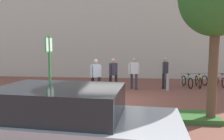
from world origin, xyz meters
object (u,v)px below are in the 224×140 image
parking_sign_post (49,64)px  bike_at_sign (52,103)px  person_suited_dark (165,71)px  car_silver_sedan (68,126)px  person_shirt_blue (96,74)px  bollard_steel (168,82)px  person_suited_navy (113,72)px  bike_rack_cluster (204,81)px  person_shirt_white (134,71)px

parking_sign_post → bike_at_sign: size_ratio=1.73×
person_suited_dark → car_silver_sedan: (-3.06, -8.08, -0.23)m
person_suited_dark → person_shirt_blue: bearing=-152.6°
bollard_steel → person_suited_dark: 0.81m
bike_at_sign → bollard_steel: (4.65, 4.32, 0.10)m
bollard_steel → person_suited_dark: (-0.05, 0.61, 0.53)m
parking_sign_post → person_shirt_blue: size_ratio=1.55×
parking_sign_post → bike_at_sign: 1.40m
parking_sign_post → person_shirt_blue: (0.99, 3.31, -0.75)m
bike_at_sign → person_suited_dark: (4.60, 4.93, 0.63)m
person_suited_navy → bike_rack_cluster: bearing=18.0°
bike_at_sign → bike_rack_cluster: 8.85m
bollard_steel → person_suited_dark: bearing=94.7°
bike_rack_cluster → person_suited_navy: bearing=-162.0°
person_shirt_blue → person_suited_dark: size_ratio=1.00×
bollard_steel → bike_rack_cluster: bearing=29.3°
bollard_steel → person_shirt_blue: (-3.62, -1.25, 0.53)m
parking_sign_post → person_suited_dark: bearing=48.6°
bike_at_sign → car_silver_sedan: 3.53m
bollard_steel → car_silver_sedan: (-3.11, -7.47, 0.31)m
person_shirt_white → person_suited_dark: bearing=12.6°
bollard_steel → person_suited_navy: (-2.85, -0.40, 0.53)m
car_silver_sedan → person_suited_dark: bearing=69.2°
bike_rack_cluster → person_shirt_white: bearing=-165.6°
bike_at_sign → car_silver_sedan: size_ratio=0.35×
person_shirt_white → person_suited_dark: 1.77m
person_shirt_blue → person_suited_dark: bearing=27.4°
parking_sign_post → person_suited_navy: size_ratio=1.55×
person_suited_navy → car_silver_sedan: bearing=-92.1°
bike_at_sign → person_suited_dark: size_ratio=0.89×
person_suited_dark → bike_at_sign: bearing=-133.0°
bike_rack_cluster → bollard_steel: bollard_steel is taller
bike_at_sign → car_silver_sedan: (1.54, -3.15, 0.41)m
person_shirt_white → bollard_steel: bearing=-7.1°
bike_at_sign → car_silver_sedan: car_silver_sedan is taller
person_shirt_white → bike_at_sign: bearing=-122.3°
bike_rack_cluster → person_suited_dark: (-2.28, -0.64, 0.64)m
bollard_steel → person_shirt_white: (-1.78, 0.22, 0.53)m
parking_sign_post → person_suited_dark: 6.93m
person_suited_navy → bike_at_sign: bearing=-114.6°
person_shirt_white → car_silver_sedan: person_shirt_white is taller
bike_at_sign → parking_sign_post: bearing=-80.9°
bollard_steel → person_suited_dark: size_ratio=0.52×
bike_at_sign → person_suited_dark: bearing=47.0°
bike_at_sign → person_shirt_white: (2.87, 4.54, 0.63)m
bike_rack_cluster → person_suited_navy: 5.38m
person_suited_navy → person_shirt_blue: bearing=-132.4°
person_shirt_white → person_shirt_blue: bearing=-141.5°
parking_sign_post → bike_rack_cluster: parking_sign_post is taller
person_shirt_blue → person_suited_navy: bearing=47.6°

